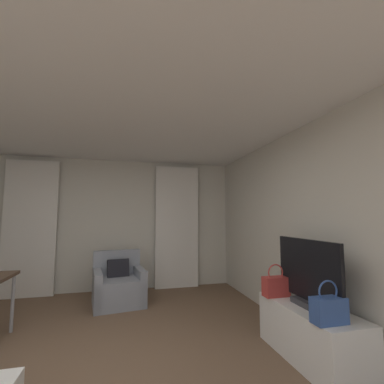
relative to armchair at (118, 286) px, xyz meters
name	(u,v)px	position (x,y,z in m)	size (l,w,h in m)	color
wall_window	(109,224)	(-0.24, 0.89, 1.01)	(5.12, 0.06, 2.60)	beige
wall_right	(325,230)	(2.29, -2.14, 1.01)	(0.06, 6.12, 2.60)	beige
ceiling	(91,91)	(-0.24, -2.14, 2.34)	(5.12, 6.12, 0.06)	white
curtain_left_panel	(30,227)	(-1.61, 0.76, 0.96)	(0.90, 0.06, 2.50)	silver
curtain_right_panel	(177,226)	(1.14, 0.76, 0.96)	(0.90, 0.06, 2.50)	silver
armchair	(118,286)	(0.00, 0.00, 0.00)	(0.91, 0.89, 0.85)	gray
tv_console	(310,333)	(1.97, -2.24, -0.03)	(0.51, 1.17, 0.53)	white
tv_flatscreen	(308,275)	(1.97, -2.24, 0.56)	(0.20, 0.94, 0.69)	#333338
handbag_primary	(276,286)	(1.83, -1.85, 0.36)	(0.30, 0.14, 0.37)	#B73833
handbag_secondary	(329,309)	(1.84, -2.65, 0.36)	(0.30, 0.14, 0.37)	#335193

